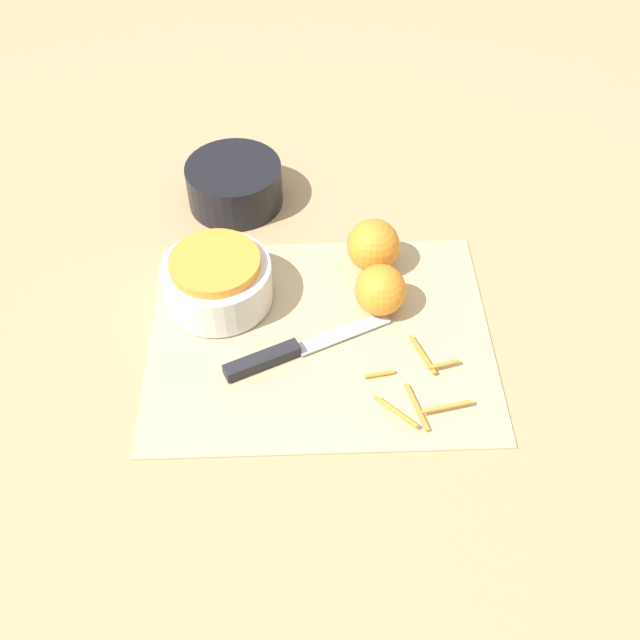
{
  "coord_description": "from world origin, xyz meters",
  "views": [
    {
      "loc": [
        -0.02,
        -0.66,
        0.78
      ],
      "look_at": [
        0.0,
        0.0,
        0.04
      ],
      "focal_mm": 42.0,
      "sensor_mm": 36.0,
      "label": 1
    }
  ],
  "objects_px": {
    "bowl_speckled": "(217,279)",
    "bowl_dark": "(235,184)",
    "orange_right": "(373,245)",
    "knife": "(280,354)",
    "orange_left": "(380,290)"
  },
  "relations": [
    {
      "from": "bowl_speckled",
      "to": "bowl_dark",
      "type": "xyz_separation_m",
      "value": [
        0.01,
        0.22,
        -0.01
      ]
    },
    {
      "from": "bowl_speckled",
      "to": "orange_right",
      "type": "distance_m",
      "value": 0.23
    },
    {
      "from": "bowl_dark",
      "to": "orange_right",
      "type": "bearing_deg",
      "value": -37.6
    },
    {
      "from": "bowl_speckled",
      "to": "bowl_dark",
      "type": "distance_m",
      "value": 0.22
    },
    {
      "from": "knife",
      "to": "orange_left",
      "type": "distance_m",
      "value": 0.16
    },
    {
      "from": "bowl_dark",
      "to": "orange_right",
      "type": "relative_size",
      "value": 1.95
    },
    {
      "from": "knife",
      "to": "bowl_dark",
      "type": "bearing_deg",
      "value": 77.65
    },
    {
      "from": "bowl_dark",
      "to": "knife",
      "type": "height_order",
      "value": "bowl_dark"
    },
    {
      "from": "orange_left",
      "to": "orange_right",
      "type": "bearing_deg",
      "value": 91.95
    },
    {
      "from": "knife",
      "to": "orange_left",
      "type": "height_order",
      "value": "orange_left"
    },
    {
      "from": "knife",
      "to": "orange_left",
      "type": "relative_size",
      "value": 3.18
    },
    {
      "from": "orange_right",
      "to": "orange_left",
      "type": "bearing_deg",
      "value": -88.05
    },
    {
      "from": "bowl_speckled",
      "to": "orange_left",
      "type": "distance_m",
      "value": 0.23
    },
    {
      "from": "bowl_dark",
      "to": "knife",
      "type": "bearing_deg",
      "value": -77.83
    },
    {
      "from": "orange_right",
      "to": "bowl_speckled",
      "type": "bearing_deg",
      "value": -165.06
    }
  ]
}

